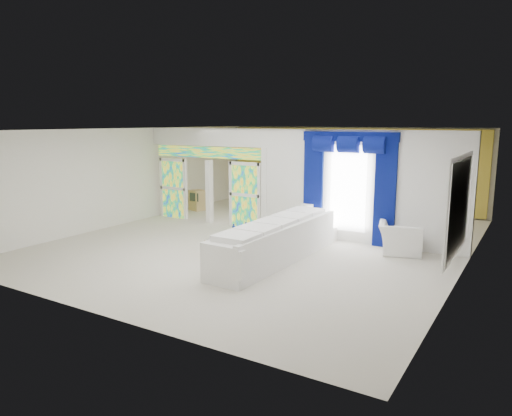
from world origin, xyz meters
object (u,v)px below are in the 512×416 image
Objects in this scene: grand_piano at (276,195)px; white_sofa at (276,243)px; armchair at (400,237)px; coffee_table at (235,242)px; console_table at (317,232)px.

white_sofa is at bearing -53.01° from grand_piano.
white_sofa is at bearing 119.70° from armchair.
white_sofa is 6.90m from grand_piano.
armchair is at bearing 27.83° from coffee_table.
coffee_table is 6.08m from grand_piano.
armchair is (3.64, 1.92, 0.19)m from coffee_table.
armchair is at bearing -26.05° from grand_piano.
white_sofa is 2.51× the size of coffee_table.
armchair reaches higher than coffee_table.
grand_piano is (-3.27, 3.60, 0.29)m from console_table.
grand_piano is at bearing 132.24° from console_table.
console_table is (-0.06, 2.45, -0.23)m from white_sofa.
console_table is 0.94× the size of armchair.
grand_piano is (-3.32, 6.05, 0.06)m from white_sofa.
grand_piano is at bearing 120.56° from white_sofa.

